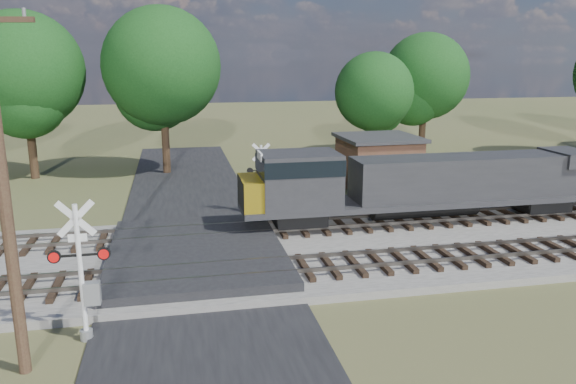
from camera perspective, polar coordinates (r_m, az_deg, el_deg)
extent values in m
plane|color=#49522B|center=(23.21, -9.16, -7.43)|extent=(160.00, 160.00, 0.00)
cube|color=gray|center=(25.93, 13.50, -5.00)|extent=(140.00, 10.00, 0.30)
cube|color=black|center=(23.19, -9.17, -7.33)|extent=(7.00, 60.00, 0.08)
cube|color=#262628|center=(23.57, -9.25, -6.28)|extent=(7.00, 9.00, 0.62)
cube|color=black|center=(21.37, -3.53, -8.05)|extent=(44.00, 2.60, 0.18)
cube|color=#5D5750|center=(23.10, 16.91, -6.50)|extent=(140.00, 0.08, 0.15)
cube|color=#5D5750|center=(24.29, 15.32, -5.39)|extent=(140.00, 0.08, 0.15)
cube|color=black|center=(26.04, -5.10, -4.02)|extent=(44.00, 2.60, 0.18)
cube|color=#5D5750|center=(27.35, 11.98, -3.04)|extent=(140.00, 0.08, 0.15)
cube|color=#5D5750|center=(28.61, 10.85, -2.24)|extent=(140.00, 0.08, 0.15)
cylinder|color=silver|center=(17.59, -20.29, -7.81)|extent=(0.15, 0.15, 4.21)
cylinder|color=gray|center=(18.37, -19.78, -13.48)|extent=(0.38, 0.38, 0.32)
cube|color=silver|center=(17.07, -20.76, -2.53)|extent=(1.10, 0.05, 1.10)
cube|color=silver|center=(17.07, -20.76, -2.53)|extent=(1.10, 0.05, 1.10)
cube|color=silver|center=(17.23, -20.60, -4.38)|extent=(0.53, 0.03, 0.23)
cube|color=black|center=(17.40, -20.45, -6.03)|extent=(1.68, 0.07, 0.06)
cylinder|color=red|center=(17.52, -22.67, -6.10)|extent=(0.38, 0.11, 0.38)
cylinder|color=red|center=(17.30, -18.20, -5.96)|extent=(0.38, 0.11, 0.38)
cube|color=gray|center=(17.79, -19.27, -9.68)|extent=(0.47, 0.32, 0.68)
cylinder|color=silver|center=(29.82, -2.72, 1.24)|extent=(0.13, 0.13, 3.73)
cylinder|color=gray|center=(30.24, -2.68, -1.95)|extent=(0.34, 0.34, 0.28)
cube|color=silver|center=(29.54, -2.75, 4.07)|extent=(0.98, 0.10, 0.97)
cube|color=silver|center=(29.54, -2.75, 4.07)|extent=(0.98, 0.10, 0.97)
cube|color=silver|center=(29.63, -2.74, 3.09)|extent=(0.47, 0.06, 0.20)
cube|color=black|center=(29.72, -2.73, 2.21)|extent=(1.49, 0.15, 0.06)
cylinder|color=red|center=(29.78, -1.57, 2.24)|extent=(0.34, 0.11, 0.34)
cylinder|color=red|center=(29.67, -3.89, 2.17)|extent=(0.34, 0.11, 0.34)
cube|color=gray|center=(29.93, -3.15, 0.19)|extent=(0.44, 0.30, 0.61)
cylinder|color=#39211A|center=(15.68, -26.88, -0.40)|extent=(0.33, 0.33, 9.77)
cube|color=#4A311F|center=(36.65, 9.13, 2.93)|extent=(4.52, 4.52, 3.08)
cube|color=#2B2B2D|center=(36.38, 9.22, 5.48)|extent=(4.97, 4.97, 0.22)
cylinder|color=black|center=(42.20, -24.64, 5.01)|extent=(0.56, 0.56, 5.62)
sphere|color=#123912|center=(41.85, -25.26, 11.10)|extent=(7.87, 7.87, 7.87)
cylinder|color=black|center=(40.96, -12.37, 5.85)|extent=(0.56, 0.56, 5.82)
sphere|color=#123912|center=(40.61, -12.71, 12.37)|extent=(8.15, 8.15, 8.15)
cylinder|color=black|center=(44.37, 8.59, 5.61)|extent=(0.56, 0.56, 4.30)
sphere|color=#123912|center=(44.02, 8.75, 10.05)|extent=(6.02, 6.02, 6.02)
cylinder|color=black|center=(48.89, 13.50, 6.59)|extent=(0.56, 0.56, 5.08)
sphere|color=#123912|center=(48.58, 13.77, 11.34)|extent=(7.11, 7.11, 7.11)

